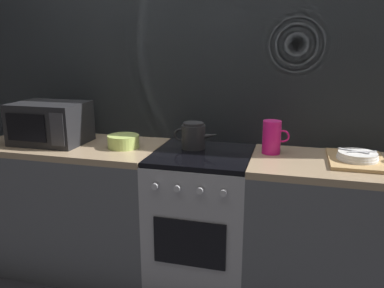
{
  "coord_description": "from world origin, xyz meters",
  "views": [
    {
      "loc": [
        0.51,
        -2.18,
        1.54
      ],
      "look_at": [
        -0.06,
        0.0,
        0.95
      ],
      "focal_mm": 35.75,
      "sensor_mm": 36.0,
      "label": 1
    }
  ],
  "objects_px": {
    "mixing_bowl": "(123,141)",
    "pitcher": "(272,137)",
    "microwave": "(50,123)",
    "dish_pile": "(357,158)",
    "stove_unit": "(202,221)",
    "kettle": "(194,136)"
  },
  "relations": [
    {
      "from": "stove_unit",
      "to": "kettle",
      "type": "bearing_deg",
      "value": 131.8
    },
    {
      "from": "pitcher",
      "to": "dish_pile",
      "type": "distance_m",
      "value": 0.48
    },
    {
      "from": "stove_unit",
      "to": "mixing_bowl",
      "type": "relative_size",
      "value": 4.5
    },
    {
      "from": "dish_pile",
      "to": "mixing_bowl",
      "type": "bearing_deg",
      "value": -178.36
    },
    {
      "from": "mixing_bowl",
      "to": "pitcher",
      "type": "distance_m",
      "value": 0.93
    },
    {
      "from": "pitcher",
      "to": "stove_unit",
      "type": "bearing_deg",
      "value": -166.55
    },
    {
      "from": "kettle",
      "to": "microwave",
      "type": "bearing_deg",
      "value": -173.64
    },
    {
      "from": "microwave",
      "to": "kettle",
      "type": "bearing_deg",
      "value": 6.36
    },
    {
      "from": "mixing_bowl",
      "to": "dish_pile",
      "type": "distance_m",
      "value": 1.39
    },
    {
      "from": "kettle",
      "to": "pitcher",
      "type": "xyz_separation_m",
      "value": [
        0.48,
        0.01,
        0.02
      ]
    },
    {
      "from": "dish_pile",
      "to": "pitcher",
      "type": "bearing_deg",
      "value": 171.94
    },
    {
      "from": "stove_unit",
      "to": "pitcher",
      "type": "xyz_separation_m",
      "value": [
        0.41,
        0.1,
        0.55
      ]
    },
    {
      "from": "mixing_bowl",
      "to": "stove_unit",
      "type": "bearing_deg",
      "value": 1.09
    },
    {
      "from": "microwave",
      "to": "mixing_bowl",
      "type": "height_order",
      "value": "microwave"
    },
    {
      "from": "kettle",
      "to": "pitcher",
      "type": "bearing_deg",
      "value": 1.28
    },
    {
      "from": "mixing_bowl",
      "to": "pitcher",
      "type": "xyz_separation_m",
      "value": [
        0.92,
        0.11,
        0.06
      ]
    },
    {
      "from": "microwave",
      "to": "dish_pile",
      "type": "height_order",
      "value": "microwave"
    },
    {
      "from": "microwave",
      "to": "dish_pile",
      "type": "relative_size",
      "value": 1.15
    },
    {
      "from": "stove_unit",
      "to": "microwave",
      "type": "height_order",
      "value": "microwave"
    },
    {
      "from": "stove_unit",
      "to": "microwave",
      "type": "bearing_deg",
      "value": -178.89
    },
    {
      "from": "mixing_bowl",
      "to": "dish_pile",
      "type": "xyz_separation_m",
      "value": [
        1.39,
        0.04,
        -0.02
      ]
    },
    {
      "from": "stove_unit",
      "to": "dish_pile",
      "type": "xyz_separation_m",
      "value": [
        0.88,
        0.03,
        0.47
      ]
    }
  ]
}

